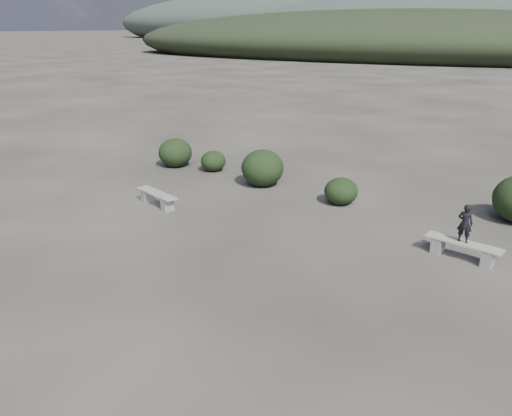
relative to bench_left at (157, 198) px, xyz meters
The scene contains 8 objects.
ground 6.60m from the bench_left, 44.79° to the right, with size 1200.00×1200.00×0.00m, color #292620.
bench_left is the anchor object (origin of this frame).
bench_right 9.40m from the bench_left, ahead, with size 1.93×0.72×0.47m.
seated_person 9.39m from the bench_left, ahead, with size 0.37×0.24×1.00m, color black.
shrub_a 4.52m from the bench_left, 100.62° to the left, with size 1.02×1.02×0.84m, color black.
shrub_b 4.20m from the bench_left, 63.28° to the left, with size 1.57×1.57×1.35m, color black.
shrub_c 6.10m from the bench_left, 32.21° to the left, with size 1.12×1.12×0.89m, color black.
shrub_f 4.99m from the bench_left, 121.79° to the left, with size 1.41×1.41×1.19m, color black.
Camera 1 is at (5.95, -7.13, 5.58)m, focal length 35.00 mm.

